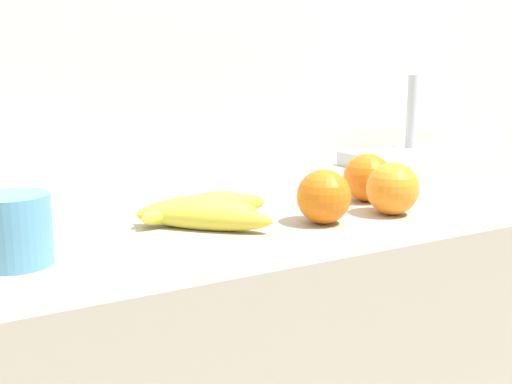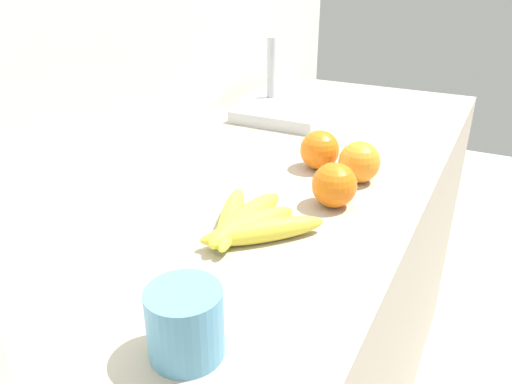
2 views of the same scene
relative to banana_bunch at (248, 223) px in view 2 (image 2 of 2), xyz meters
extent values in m
cube|color=#ADA08C|center=(0.18, 0.07, -0.46)|extent=(1.88, 0.63, 0.89)
cube|color=silver|center=(0.18, 0.42, -0.26)|extent=(2.28, 0.06, 1.30)
ellipsoid|color=gold|center=(-0.01, -0.03, 0.00)|extent=(0.17, 0.17, 0.04)
ellipsoid|color=gold|center=(-0.01, -0.01, 0.00)|extent=(0.17, 0.11, 0.04)
ellipsoid|color=gold|center=(0.01, 0.01, 0.00)|extent=(0.21, 0.06, 0.04)
ellipsoid|color=gold|center=(0.01, 0.04, 0.00)|extent=(0.21, 0.11, 0.04)
sphere|color=orange|center=(0.32, 0.00, 0.02)|extent=(0.08, 0.08, 0.08)
sphere|color=orange|center=(0.29, -0.10, 0.02)|extent=(0.08, 0.08, 0.08)
sphere|color=orange|center=(0.16, -0.09, 0.02)|extent=(0.08, 0.08, 0.08)
cube|color=#B7BABF|center=(0.69, 0.21, 0.00)|extent=(0.38, 0.24, 0.03)
cylinder|color=#B2B2B7|center=(0.69, 0.30, 0.10)|extent=(0.02, 0.02, 0.17)
cylinder|color=#5698BF|center=(-0.27, -0.07, 0.02)|extent=(0.09, 0.09, 0.09)
camera|label=1|loc=(-0.38, -0.84, 0.22)|focal=44.39mm
camera|label=2|loc=(-0.62, -0.34, 0.39)|focal=34.90mm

